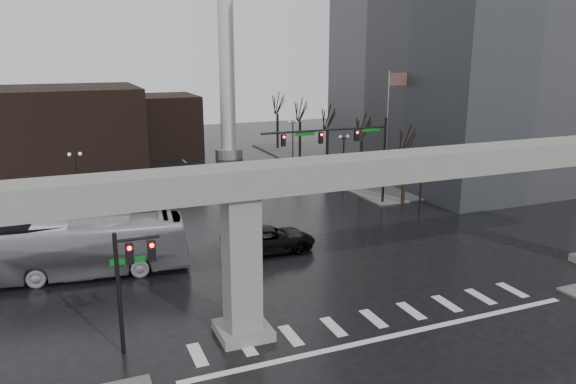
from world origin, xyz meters
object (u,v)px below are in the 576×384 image
object	(u,v)px
pickup_truck	(269,239)
city_bus	(81,247)
far_car	(237,189)
signal_mast_arm	(348,144)

from	to	relation	value
pickup_truck	city_bus	world-z (taller)	city_bus
pickup_truck	far_car	bearing A→B (deg)	-7.31
city_bus	far_car	bearing A→B (deg)	-37.93
far_car	pickup_truck	bearing A→B (deg)	-111.11
signal_mast_arm	far_car	world-z (taller)	signal_mast_arm
signal_mast_arm	city_bus	size ratio (longest dim) A/B	0.91
pickup_truck	far_car	world-z (taller)	pickup_truck
signal_mast_arm	far_car	bearing A→B (deg)	137.06
signal_mast_arm	far_car	size ratio (longest dim) A/B	2.67
pickup_truck	far_car	size ratio (longest dim) A/B	1.47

